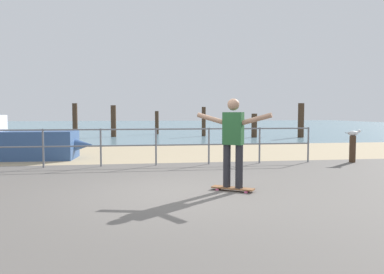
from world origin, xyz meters
The scene contains 15 objects.
ground_plane centered at (0.00, -1.00, 0.00)m, with size 24.00×10.00×0.04m, color #605B56.
beach_strip centered at (0.00, 7.00, 0.00)m, with size 24.00×6.00×0.04m, color tan.
sea_surface centered at (0.00, 35.00, 0.00)m, with size 72.00×50.00×0.04m, color slate.
railing_fence centered at (-1.04, 3.60, 0.69)m, with size 10.45×0.05×1.05m.
sailboat centered at (-4.79, 5.65, 0.52)m, with size 5.00×1.61×4.78m.
skateboard centered at (0.93, -0.02, 0.07)m, with size 0.78×0.61×0.08m.
skateboarder centered at (0.93, -0.02, 1.02)m, with size 1.25×0.88×1.65m.
bollard_short centered at (5.43, 3.36, 0.40)m, with size 0.18×0.18×0.80m, color #422D1E.
seagull centered at (5.44, 3.36, 0.88)m, with size 0.49×0.15×0.18m.
groyne_post_0 centered at (-4.89, 19.49, 1.05)m, with size 0.34×0.34×2.10m, color #422D1E.
groyne_post_1 centered at (-2.16, 16.22, 0.96)m, with size 0.31×0.31×1.91m, color #422D1E.
groyne_post_2 centered at (0.58, 18.63, 0.79)m, with size 0.25×0.25×1.58m, color #422D1E.
groyne_post_3 centered at (3.31, 16.00, 0.91)m, with size 0.25×0.25×1.82m, color #422D1E.
groyne_post_4 centered at (6.04, 14.46, 0.71)m, with size 0.33×0.33×1.41m, color #422D1E.
groyne_post_5 centered at (8.78, 14.11, 1.01)m, with size 0.36×0.36×2.02m, color #422D1E.
Camera 1 is at (-0.85, -6.73, 1.48)m, focal length 35.10 mm.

